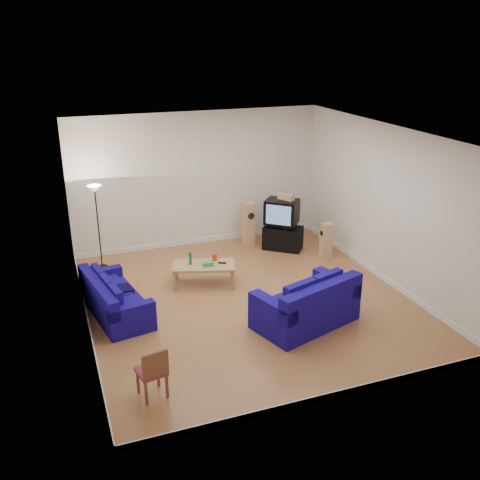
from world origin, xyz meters
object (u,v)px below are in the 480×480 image
object	(u,v)px
sofa_three_seat	(113,301)
tv_stand	(283,238)
sofa_loveseat	(308,307)
television	(282,212)
coffee_table	(204,267)

from	to	relation	value
sofa_three_seat	tv_stand	bearing A→B (deg)	103.05
sofa_loveseat	television	bearing A→B (deg)	55.37
sofa_loveseat	coffee_table	world-z (taller)	sofa_loveseat
sofa_three_seat	television	size ratio (longest dim) A/B	2.20
sofa_three_seat	television	bearing A→B (deg)	103.36
tv_stand	sofa_three_seat	bearing A→B (deg)	-117.87
sofa_three_seat	sofa_loveseat	world-z (taller)	sofa_loveseat
sofa_loveseat	sofa_three_seat	bearing A→B (deg)	136.15
tv_stand	television	world-z (taller)	television
sofa_loveseat	television	distance (m)	3.63
sofa_loveseat	television	xyz separation A→B (m)	(1.05, 3.43, 0.60)
sofa_loveseat	coffee_table	distance (m)	2.51
sofa_three_seat	coffee_table	world-z (taller)	sofa_three_seat
coffee_table	tv_stand	distance (m)	2.65
sofa_loveseat	television	world-z (taller)	television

